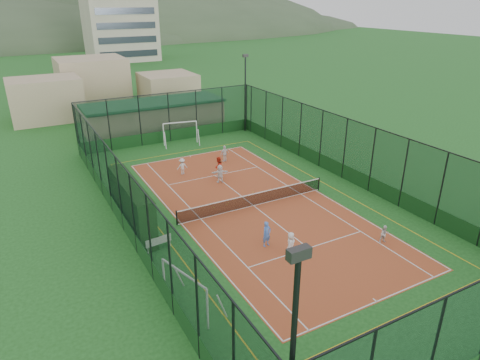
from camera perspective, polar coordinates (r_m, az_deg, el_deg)
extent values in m
plane|color=#1E521C|center=(30.48, 1.83, -3.46)|extent=(300.00, 300.00, 0.00)
cube|color=#AD5426|center=(30.48, 1.83, -3.45)|extent=(11.17, 23.97, 0.01)
cube|color=black|center=(28.00, -14.23, -3.24)|extent=(1.06, 7.05, 3.09)
imported|color=white|center=(24.79, 6.77, -8.44)|extent=(0.83, 0.80, 1.43)
imported|color=#5183E6|center=(25.47, 3.58, -7.19)|extent=(0.63, 0.47, 1.59)
imported|color=silver|center=(27.28, 18.73, -6.84)|extent=(0.64, 0.56, 1.12)
imported|color=silver|center=(35.94, -7.71, 1.82)|extent=(0.91, 0.53, 1.40)
imported|color=white|center=(38.47, -2.05, 3.55)|extent=(0.92, 0.51, 1.49)
imported|color=white|center=(34.07, -2.68, 0.87)|extent=(1.44, 0.76, 1.48)
imported|color=red|center=(35.07, -2.89, 1.75)|extent=(1.06, 1.01, 1.72)
sphere|color=#CCE033|center=(31.38, -0.81, -2.55)|extent=(0.07, 0.07, 0.07)
sphere|color=#CCE033|center=(30.18, -3.51, -3.69)|extent=(0.07, 0.07, 0.07)
sphere|color=#CCE033|center=(30.85, -1.52, -3.03)|extent=(0.07, 0.07, 0.07)
sphere|color=#CCE033|center=(32.49, 1.76, -1.62)|extent=(0.07, 0.07, 0.07)
sphere|color=#CCE033|center=(30.62, -1.78, -3.24)|extent=(0.07, 0.07, 0.07)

